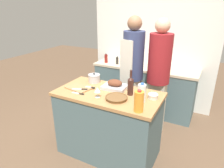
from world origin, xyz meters
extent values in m
plane|color=brown|center=(0.00, 0.00, 0.00)|extent=(12.00, 12.00, 0.00)
cube|color=#4C666B|center=(0.00, 0.00, 0.44)|extent=(1.29, 0.68, 0.88)
cube|color=#B27F4C|center=(0.00, 0.00, 0.90)|extent=(1.33, 0.70, 0.04)
cube|color=#4C666B|center=(0.00, 1.44, 0.42)|extent=(1.86, 0.58, 0.85)
cube|color=beige|center=(0.00, 1.44, 0.87)|extent=(1.92, 0.60, 0.04)
cube|color=silver|center=(0.00, 1.79, 1.27)|extent=(2.42, 0.10, 2.55)
cube|color=#BCBCC1|center=(0.01, 0.16, 0.94)|extent=(0.32, 0.26, 0.04)
ellipsoid|color=brown|center=(0.01, 0.16, 1.00)|extent=(0.21, 0.16, 0.09)
cylinder|color=brown|center=(0.18, -0.13, 0.94)|extent=(0.24, 0.24, 0.03)
torus|color=brown|center=(0.18, -0.13, 0.95)|extent=(0.26, 0.26, 0.02)
cube|color=#AD7F51|center=(-0.41, -0.07, 0.93)|extent=(0.35, 0.26, 0.02)
cylinder|color=#B7B7BC|center=(-0.35, 0.23, 0.97)|extent=(0.16, 0.16, 0.10)
cylinder|color=#B7B7BC|center=(-0.35, 0.23, 1.03)|extent=(0.17, 0.17, 0.01)
sphere|color=black|center=(-0.35, 0.23, 1.04)|extent=(0.02, 0.02, 0.02)
cylinder|color=beige|center=(0.55, 0.09, 0.94)|extent=(0.11, 0.11, 0.05)
torus|color=beige|center=(0.55, 0.09, 0.97)|extent=(0.12, 0.12, 0.02)
cylinder|color=orange|center=(0.50, -0.27, 1.03)|extent=(0.10, 0.10, 0.22)
cylinder|color=red|center=(0.50, -0.27, 1.15)|extent=(0.04, 0.04, 0.02)
cylinder|color=white|center=(0.45, -0.04, 1.02)|extent=(0.09, 0.09, 0.21)
cylinder|color=#3360B2|center=(0.45, -0.04, 1.13)|extent=(0.04, 0.04, 0.02)
cylinder|color=#381E19|center=(0.27, 0.07, 1.02)|extent=(0.07, 0.07, 0.20)
cone|color=#381E19|center=(0.27, 0.07, 1.13)|extent=(0.07, 0.07, 0.04)
cylinder|color=#381E19|center=(0.27, 0.07, 1.19)|extent=(0.03, 0.03, 0.08)
cylinder|color=silver|center=(0.41, 0.10, 0.92)|extent=(0.06, 0.06, 0.00)
cylinder|color=silver|center=(0.41, 0.10, 0.96)|extent=(0.01, 0.01, 0.07)
cone|color=silver|center=(0.41, 0.10, 1.02)|extent=(0.08, 0.08, 0.06)
cylinder|color=silver|center=(-0.05, -0.18, 0.92)|extent=(0.06, 0.06, 0.00)
cylinder|color=silver|center=(-0.05, -0.18, 0.96)|extent=(0.01, 0.01, 0.06)
cone|color=silver|center=(-0.05, -0.18, 1.02)|extent=(0.08, 0.08, 0.06)
cube|color=#B7B7BC|center=(-0.39, -0.13, 0.94)|extent=(0.13, 0.08, 0.01)
cube|color=black|center=(-0.30, -0.09, 0.94)|extent=(0.08, 0.06, 0.01)
cube|color=#B7B7BC|center=(-0.30, 0.00, 0.94)|extent=(0.08, 0.04, 0.01)
cube|color=black|center=(-0.23, 0.01, 0.94)|extent=(0.05, 0.03, 0.01)
cube|color=#B7B7BC|center=(-0.35, -0.20, 0.92)|extent=(0.11, 0.04, 0.01)
cube|color=black|center=(-0.27, -0.19, 0.92)|extent=(0.07, 0.03, 0.01)
cylinder|color=maroon|center=(-0.43, 1.47, 0.98)|extent=(0.05, 0.05, 0.18)
cylinder|color=black|center=(-0.43, 1.47, 1.08)|extent=(0.02, 0.02, 0.02)
cylinder|color=#332D28|center=(-0.52, 1.32, 0.95)|extent=(0.05, 0.05, 0.13)
cylinder|color=black|center=(-0.52, 1.32, 1.03)|extent=(0.02, 0.02, 0.02)
cylinder|color=maroon|center=(-0.76, 1.31, 0.97)|extent=(0.06, 0.06, 0.16)
cylinder|color=black|center=(-0.76, 1.31, 1.06)|extent=(0.03, 0.03, 0.02)
cube|color=beige|center=(0.03, 0.74, 0.44)|extent=(0.30, 0.26, 0.87)
cylinder|color=navy|center=(0.03, 0.74, 1.24)|extent=(0.32, 0.32, 0.73)
sphere|color=#996B4C|center=(0.03, 0.74, 1.71)|extent=(0.21, 0.21, 0.21)
cube|color=silver|center=(-0.03, 0.60, 1.03)|extent=(0.23, 0.11, 0.92)
cube|color=beige|center=(0.42, 0.79, 0.43)|extent=(0.27, 0.19, 0.86)
cylinder|color=maroon|center=(0.42, 0.79, 1.22)|extent=(0.33, 0.33, 0.72)
sphere|color=#DBAD89|center=(0.42, 0.79, 1.69)|extent=(0.21, 0.21, 0.21)
camera|label=1|loc=(1.10, -2.01, 1.95)|focal=32.00mm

